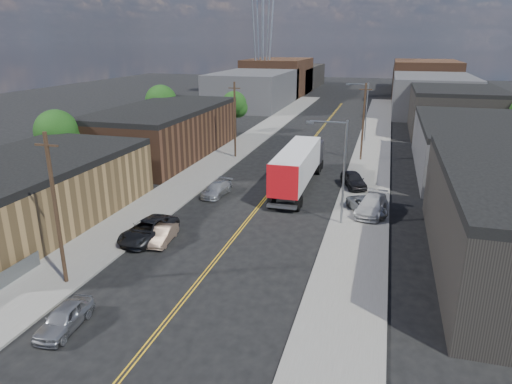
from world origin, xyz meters
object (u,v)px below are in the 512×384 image
Objects in this scene: car_left_c at (148,230)px; car_left_d at (217,189)px; car_right_lot_a at (367,206)px; car_right_lot_b at (372,205)px; car_left_a at (64,318)px; car_right_lot_c at (354,180)px; semi_truck at (300,163)px; car_left_b at (163,235)px.

car_left_d is (1.40, 11.68, -0.12)m from car_left_c.
car_right_lot_a is 0.45m from car_right_lot_b.
car_left_d is 0.85× the size of car_right_lot_b.
car_right_lot_c is at bearing 61.63° from car_left_a.
semi_truck reaches higher than car_left_a.
car_left_c is at bearing 92.14° from car_left_a.
car_right_lot_b is 7.98m from car_right_lot_c.
car_left_c is 19.68m from car_right_lot_b.
car_left_a is 11.75m from car_left_b.
car_left_b is at bearing -174.53° from car_right_lot_a.
car_right_lot_c is at bearing 30.86° from car_left_d.
car_left_d is at bearing 89.55° from car_left_c.
car_right_lot_c is at bearing 57.20° from car_left_c.
car_right_lot_c reaches higher than car_right_lot_b.
car_right_lot_b reaches higher than car_left_a.
semi_truck is 10.29m from car_right_lot_a.
car_right_lot_a reaches higher than car_left_d.
car_left_d is at bearing -176.09° from car_right_lot_b.
semi_truck reaches higher than car_left_c.
car_left_d is (0.06, 11.89, 0.04)m from car_left_b.
car_left_b is 11.89m from car_left_d.
car_left_c is 1.24× the size of car_left_d.
car_right_lot_c is at bearing 73.67° from car_right_lot_a.
car_right_lot_a is at bearing -98.46° from car_right_lot_c.
car_left_d is 0.96× the size of car_right_lot_a.
semi_truck is 2.98× the size of car_left_c.
car_right_lot_a is (7.49, -6.84, -1.74)m from semi_truck.
car_left_a reaches higher than car_left_b.
semi_truck is at bearing 41.56° from car_left_d.
car_right_lot_c reaches higher than car_left_c.
car_left_a reaches higher than car_left_d.
semi_truck is at bearing 108.19° from car_right_lot_a.
car_left_a is at bearing -95.78° from car_left_b.
car_left_a is at bearing -135.38° from car_right_lot_c.
car_right_lot_b is (0.43, -0.03, 0.12)m from car_right_lot_a.
car_right_lot_c reaches higher than car_left_d.
car_right_lot_a is 7.84m from car_right_lot_c.
car_left_b is 0.80× the size of car_right_lot_a.
semi_truck is 19.37m from car_left_c.
semi_truck reaches higher than car_left_d.
car_right_lot_c is (-1.78, 7.64, 0.13)m from car_right_lot_a.
semi_truck is 30.09m from car_left_a.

